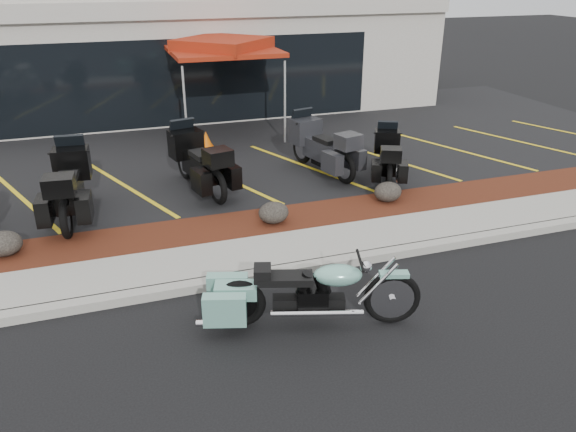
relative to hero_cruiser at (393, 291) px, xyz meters
name	(u,v)px	position (x,y,z in m)	size (l,w,h in m)	color
ground	(300,303)	(-1.06, 0.91, -0.54)	(90.00, 90.00, 0.00)	black
curb	(282,271)	(-1.06, 1.81, -0.47)	(24.00, 0.25, 0.15)	gray
sidewalk	(270,253)	(-1.06, 2.51, -0.47)	(24.00, 1.20, 0.15)	gray
mulch_bed	(252,226)	(-1.06, 3.71, -0.46)	(24.00, 1.20, 0.16)	#3D110D
upper_lot	(201,149)	(-1.06, 9.11, -0.47)	(26.00, 9.60, 0.15)	black
dealership_building	(166,49)	(-1.06, 15.38, 1.46)	(18.00, 8.16, 4.00)	#A4A094
boulder_left	(4,244)	(-5.48, 3.76, -0.16)	(0.62, 0.51, 0.44)	black
boulder_mid	(274,213)	(-0.66, 3.56, -0.17)	(0.60, 0.50, 0.42)	black
boulder_right	(388,192)	(1.97, 3.83, -0.17)	(0.60, 0.50, 0.42)	black
hero_cruiser	(393,291)	(0.00, 0.00, 0.00)	(3.07, 0.78, 1.08)	#70AE9E
touring_black_front	(74,168)	(-4.28, 5.99, 0.34)	(2.52, 0.96, 1.46)	black
touring_black_mid	(184,149)	(-1.88, 6.63, 0.33)	(2.49, 0.95, 1.45)	black
touring_grey	(302,136)	(1.12, 6.85, 0.32)	(2.43, 0.93, 1.41)	#2A2A2E
touring_black_rear	(386,145)	(2.91, 5.73, 0.22)	(2.10, 0.80, 1.22)	black
traffic_cone	(206,139)	(-0.91, 9.09, -0.18)	(0.34, 0.34, 0.42)	#D05706
popup_canopy	(223,47)	(-0.09, 10.13, 2.12)	(3.41, 3.41, 2.77)	silver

